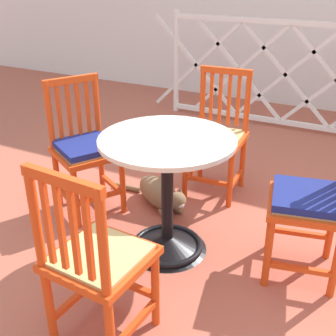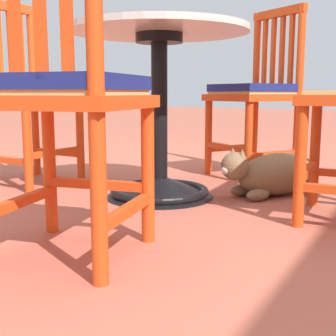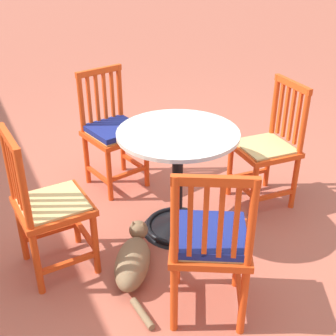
{
  "view_description": "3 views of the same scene",
  "coord_description": "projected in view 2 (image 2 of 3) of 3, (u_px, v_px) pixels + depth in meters",
  "views": [
    {
      "loc": [
        0.89,
        -2.01,
        1.6
      ],
      "look_at": [
        -0.15,
        0.02,
        0.5
      ],
      "focal_mm": 46.09,
      "sensor_mm": 36.0,
      "label": 1
    },
    {
      "loc": [
        1.6,
        0.93,
        0.46
      ],
      "look_at": [
        -0.02,
        0.01,
        0.15
      ],
      "focal_mm": 48.57,
      "sensor_mm": 36.0,
      "label": 2
    },
    {
      "loc": [
        -2.31,
        1.07,
        1.83
      ],
      "look_at": [
        0.01,
        -0.07,
        0.42
      ],
      "focal_mm": 47.45,
      "sensor_mm": 36.0,
      "label": 3
    }
  ],
  "objects": [
    {
      "name": "ground_plane",
      "position": [
        163.0,
        203.0,
        1.9
      ],
      "size": [
        24.0,
        24.0,
        0.0
      ],
      "primitive_type": "plane",
      "color": "#AD5642"
    },
    {
      "name": "cafe_table",
      "position": [
        159.0,
        133.0,
        1.98
      ],
      "size": [
        0.76,
        0.76,
        0.73
      ],
      "color": "black",
      "rests_on": "ground_plane"
    },
    {
      "name": "orange_chair_near_fence",
      "position": [
        63.0,
        96.0,
        1.21
      ],
      "size": [
        0.48,
        0.48,
        0.91
      ],
      "color": "#D64214",
      "rests_on": "ground_plane"
    },
    {
      "name": "orange_chair_by_planter",
      "position": [
        256.0,
        95.0,
        2.48
      ],
      "size": [
        0.55,
        0.55,
        0.91
      ],
      "color": "#D64214",
      "rests_on": "ground_plane"
    },
    {
      "name": "orange_chair_tucked_in",
      "position": [
        26.0,
        98.0,
        2.28
      ],
      "size": [
        0.43,
        0.43,
        0.91
      ],
      "color": "#D64214",
      "rests_on": "ground_plane"
    },
    {
      "name": "tabby_cat",
      "position": [
        272.0,
        175.0,
        2.03
      ],
      "size": [
        0.71,
        0.4,
        0.23
      ],
      "color": "brown",
      "rests_on": "ground_plane"
    }
  ]
}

